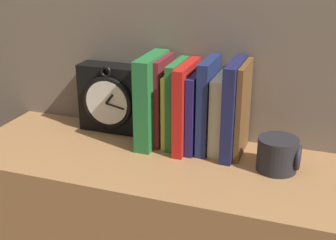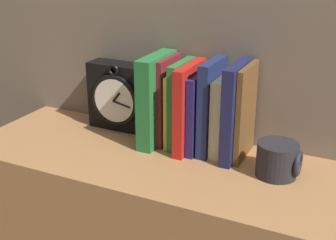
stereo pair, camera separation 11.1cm
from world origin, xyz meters
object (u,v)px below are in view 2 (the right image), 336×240
at_px(book_slot9_brown, 246,113).
at_px(book_slot3_green, 182,104).
at_px(book_slot8_navy, 236,111).
at_px(clock, 121,97).
at_px(book_slot1_maroon, 169,101).
at_px(book_slot7_cream, 225,116).
at_px(book_slot2_yellow, 176,108).
at_px(mug, 278,160).
at_px(book_slot0_green, 157,100).
at_px(book_slot5_navy, 200,112).
at_px(book_slot4_red, 190,107).
at_px(book_slot6_navy, 211,107).

bearing_deg(book_slot9_brown, book_slot3_green, 179.78).
bearing_deg(book_slot8_navy, clock, 173.95).
bearing_deg(book_slot1_maroon, clock, 171.87).
bearing_deg(book_slot7_cream, book_slot2_yellow, 179.21).
height_order(book_slot2_yellow, book_slot9_brown, book_slot9_brown).
xyz_separation_m(book_slot8_navy, book_slot9_brown, (0.02, 0.01, -0.00)).
distance_m(book_slot7_cream, mug, 0.18).
bearing_deg(book_slot2_yellow, book_slot7_cream, -0.79).
distance_m(book_slot3_green, book_slot7_cream, 0.12).
height_order(book_slot0_green, book_slot9_brown, book_slot0_green).
relative_size(book_slot0_green, book_slot2_yellow, 1.23).
bearing_deg(book_slot1_maroon, book_slot2_yellow, 2.40).
relative_size(book_slot8_navy, book_slot9_brown, 1.02).
height_order(clock, book_slot3_green, book_slot3_green).
bearing_deg(book_slot9_brown, book_slot5_navy, -177.92).
height_order(book_slot3_green, book_slot9_brown, book_slot9_brown).
bearing_deg(book_slot5_navy, book_slot9_brown, 2.08).
bearing_deg(book_slot9_brown, mug, -32.21).
bearing_deg(book_slot2_yellow, book_slot8_navy, -4.95).
relative_size(book_slot7_cream, book_slot9_brown, 0.85).
bearing_deg(book_slot5_navy, book_slot1_maroon, 174.58).
xyz_separation_m(clock, book_slot0_green, (0.13, -0.04, 0.02)).
height_order(book_slot1_maroon, book_slot8_navy, book_slot8_navy).
relative_size(book_slot0_green, book_slot4_red, 1.06).
xyz_separation_m(book_slot3_green, book_slot9_brown, (0.17, -0.00, 0.01)).
bearing_deg(book_slot7_cream, book_slot4_red, -169.74).
distance_m(book_slot5_navy, book_slot9_brown, 0.12).
height_order(book_slot2_yellow, book_slot8_navy, book_slot8_navy).
bearing_deg(mug, clock, 169.10).
distance_m(book_slot2_yellow, book_slot9_brown, 0.19).
bearing_deg(book_slot7_cream, book_slot8_navy, -21.39).
relative_size(book_slot2_yellow, book_slot3_green, 0.86).
xyz_separation_m(book_slot5_navy, mug, (0.22, -0.06, -0.06)).
xyz_separation_m(book_slot2_yellow, mug, (0.29, -0.07, -0.06)).
xyz_separation_m(clock, book_slot8_navy, (0.35, -0.04, 0.03)).
distance_m(book_slot2_yellow, mug, 0.30).
bearing_deg(book_slot6_navy, clock, 174.18).
bearing_deg(clock, book_slot5_navy, -7.15).
distance_m(book_slot2_yellow, book_slot4_red, 0.05).
xyz_separation_m(book_slot0_green, book_slot6_navy, (0.15, 0.01, 0.00)).
xyz_separation_m(book_slot4_red, mug, (0.24, -0.05, -0.07)).
relative_size(clock, book_slot4_red, 0.88).
bearing_deg(book_slot2_yellow, book_slot5_navy, -7.36).
xyz_separation_m(book_slot6_navy, book_slot9_brown, (0.09, 0.00, -0.00)).
distance_m(book_slot4_red, mug, 0.26).
bearing_deg(book_slot0_green, book_slot7_cream, 5.11).
bearing_deg(book_slot6_navy, mug, -18.13).
bearing_deg(clock, book_slot4_red, -9.96).
bearing_deg(book_slot2_yellow, book_slot6_navy, -3.60).
distance_m(book_slot3_green, book_slot5_navy, 0.06).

